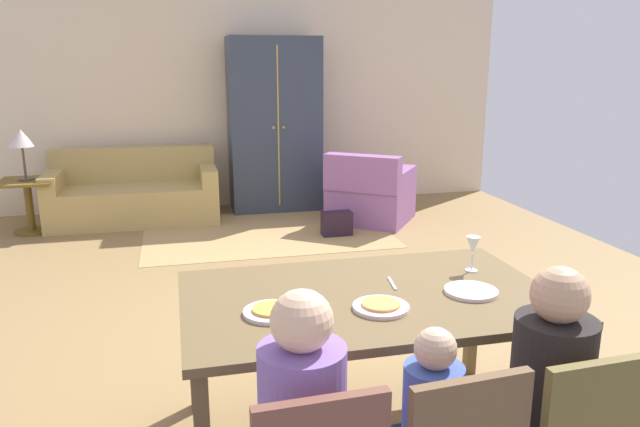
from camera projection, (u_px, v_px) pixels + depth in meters
name	position (u px, v px, depth m)	size (l,w,h in m)	color
ground_plane	(303.00, 295.00, 4.85)	(6.62, 6.55, 0.02)	olive
back_wall	(248.00, 99.00, 7.65)	(6.62, 0.10, 2.70)	beige
dining_table	(368.00, 308.00, 2.84)	(1.72, 1.06, 0.76)	brown
plate_near_man	(272.00, 312.00, 2.60)	(0.25, 0.25, 0.02)	silver
pizza_near_man	(272.00, 309.00, 2.60)	(0.17, 0.17, 0.01)	gold
plate_near_child	(381.00, 307.00, 2.65)	(0.25, 0.25, 0.02)	silver
pizza_near_child	(381.00, 304.00, 2.65)	(0.17, 0.17, 0.01)	#E79549
plate_near_woman	(471.00, 291.00, 2.84)	(0.25, 0.25, 0.02)	silver
wine_glass	(473.00, 247.00, 3.10)	(0.07, 0.07, 0.19)	silver
fork	(317.00, 303.00, 2.72)	(0.02, 0.15, 0.01)	silver
knife	(392.00, 283.00, 2.95)	(0.01, 0.17, 0.01)	silver
person_woman	(541.00, 411.00, 2.32)	(0.30, 0.41, 1.11)	#383B50
area_rug	(266.00, 232.00, 6.60)	(2.60, 1.80, 0.01)	tan
couch	(135.00, 195.00, 7.01)	(1.88, 0.86, 0.82)	tan
armchair	(370.00, 195.00, 6.95)	(1.19, 1.20, 0.82)	#905B95
armoire	(274.00, 125.00, 7.42)	(1.10, 0.59, 2.10)	#333D4D
side_table	(29.00, 199.00, 6.50)	(0.56, 0.56, 0.58)	brown
table_lamp	(21.00, 140.00, 6.35)	(0.26, 0.26, 0.54)	brown
handbag	(337.00, 224.00, 6.45)	(0.32, 0.16, 0.26)	black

